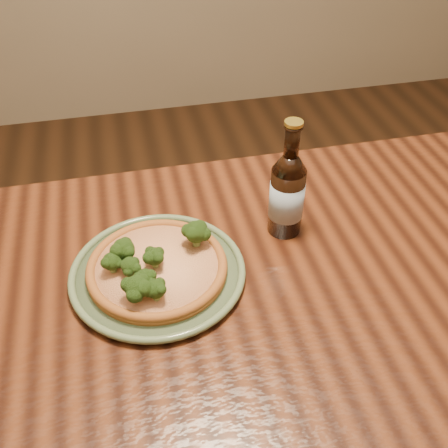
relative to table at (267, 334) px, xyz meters
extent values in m
cube|color=#4D2310|center=(0.00, 0.00, 0.07)|extent=(1.60, 0.90, 0.04)
cylinder|color=#5D6F4D|center=(-0.18, 0.10, 0.10)|extent=(0.29, 0.29, 0.01)
torus|color=#5D6F4D|center=(-0.18, 0.10, 0.11)|extent=(0.32, 0.32, 0.01)
torus|color=#5D6F4D|center=(-0.18, 0.10, 0.10)|extent=(0.25, 0.25, 0.01)
cylinder|color=#9A5722|center=(-0.18, 0.10, 0.11)|extent=(0.25, 0.25, 0.01)
torus|color=#9A5722|center=(-0.18, 0.10, 0.12)|extent=(0.26, 0.26, 0.02)
cylinder|color=#F5D596|center=(-0.18, 0.10, 0.12)|extent=(0.22, 0.22, 0.01)
sphere|color=#325319|center=(-0.19, 0.02, 0.15)|extent=(0.05, 0.05, 0.03)
sphere|color=#325319|center=(-0.24, 0.12, 0.15)|extent=(0.05, 0.05, 0.04)
sphere|color=#325319|center=(-0.21, 0.05, 0.14)|extent=(0.03, 0.03, 0.03)
sphere|color=#325319|center=(-0.10, 0.14, 0.15)|extent=(0.06, 0.06, 0.04)
sphere|color=#325319|center=(-0.19, 0.10, 0.15)|extent=(0.05, 0.05, 0.03)
sphere|color=#325319|center=(-0.22, 0.03, 0.15)|extent=(0.06, 0.06, 0.04)
sphere|color=#325319|center=(-0.23, 0.09, 0.15)|extent=(0.04, 0.04, 0.03)
sphere|color=#325319|center=(-0.26, 0.10, 0.15)|extent=(0.03, 0.03, 0.03)
cylinder|color=black|center=(0.08, 0.18, 0.16)|extent=(0.07, 0.07, 0.14)
cone|color=black|center=(0.08, 0.18, 0.25)|extent=(0.07, 0.07, 0.03)
cylinder|color=black|center=(0.08, 0.18, 0.30)|extent=(0.03, 0.03, 0.06)
torus|color=black|center=(0.08, 0.18, 0.33)|extent=(0.04, 0.04, 0.01)
cylinder|color=#A58C33|center=(0.08, 0.18, 0.34)|extent=(0.03, 0.03, 0.01)
cylinder|color=#A1B2C2|center=(0.08, 0.18, 0.17)|extent=(0.07, 0.07, 0.08)
camera|label=1|loc=(-0.21, -0.58, 0.79)|focal=42.00mm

